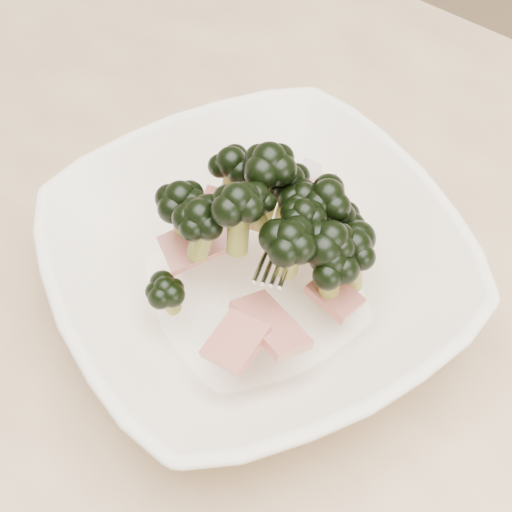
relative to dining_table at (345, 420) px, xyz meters
name	(u,v)px	position (x,y,z in m)	size (l,w,h in m)	color
dining_table	(345,420)	(0.00, 0.00, 0.00)	(1.20, 0.80, 0.75)	tan
broccoli_dish	(259,262)	(-0.09, 0.00, 0.14)	(0.37, 0.37, 0.13)	white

